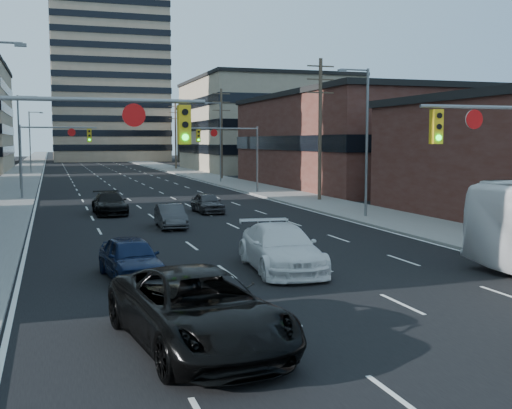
{
  "coord_description": "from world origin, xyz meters",
  "views": [
    {
      "loc": [
        -7.71,
        -9.92,
        4.69
      ],
      "look_at": [
        -0.04,
        14.03,
        2.2
      ],
      "focal_mm": 45.0,
      "sensor_mm": 36.0,
      "label": 1
    }
  ],
  "objects": [
    {
      "name": "ground",
      "position": [
        0.0,
        0.0,
        0.0
      ],
      "size": [
        400.0,
        400.0,
        0.0
      ],
      "primitive_type": "plane",
      "color": "black",
      "rests_on": "ground"
    },
    {
      "name": "road_surface",
      "position": [
        0.0,
        130.0,
        0.01
      ],
      "size": [
        18.0,
        300.0,
        0.02
      ],
      "primitive_type": "cube",
      "color": "black",
      "rests_on": "ground"
    },
    {
      "name": "sidewalk_left",
      "position": [
        -11.5,
        130.0,
        0.07
      ],
      "size": [
        5.0,
        300.0,
        0.15
      ],
      "primitive_type": "cube",
      "color": "slate",
      "rests_on": "ground"
    },
    {
      "name": "sidewalk_right",
      "position": [
        11.5,
        130.0,
        0.07
      ],
      "size": [
        5.0,
        300.0,
        0.15
      ],
      "primitive_type": "cube",
      "color": "slate",
      "rests_on": "ground"
    },
    {
      "name": "storefront_right_mid",
      "position": [
        24.0,
        50.0,
        4.5
      ],
      "size": [
        20.0,
        30.0,
        9.0
      ],
      "primitive_type": "cube",
      "color": "#472119",
      "rests_on": "ground"
    },
    {
      "name": "office_right_far",
      "position": [
        25.0,
        88.0,
        7.0
      ],
      "size": [
        22.0,
        28.0,
        14.0
      ],
      "primitive_type": "cube",
      "color": "gray",
      "rests_on": "ground"
    },
    {
      "name": "apartment_tower",
      "position": [
        6.0,
        150.0,
        29.0
      ],
      "size": [
        26.0,
        26.0,
        58.0
      ],
      "primitive_type": "cube",
      "color": "gray",
      "rests_on": "ground"
    },
    {
      "name": "bg_block_right",
      "position": [
        32.0,
        130.0,
        6.0
      ],
      "size": [
        22.0,
        22.0,
        12.0
      ],
      "primitive_type": "cube",
      "color": "gray",
      "rests_on": "ground"
    },
    {
      "name": "signal_near_left",
      "position": [
        -7.45,
        8.0,
        4.33
      ],
      "size": [
        6.59,
        0.33,
        6.0
      ],
      "color": "slate",
      "rests_on": "ground"
    },
    {
      "name": "signal_far_left",
      "position": [
        -7.68,
        45.0,
        4.3
      ],
      "size": [
        6.09,
        0.33,
        6.0
      ],
      "color": "slate",
      "rests_on": "ground"
    },
    {
      "name": "signal_far_right",
      "position": [
        7.68,
        45.0,
        4.3
      ],
      "size": [
        6.09,
        0.33,
        6.0
      ],
      "color": "slate",
      "rests_on": "ground"
    },
    {
      "name": "utility_pole_block",
      "position": [
        12.2,
        36.0,
        5.78
      ],
      "size": [
        2.2,
        0.28,
        11.0
      ],
      "color": "#4C3D2D",
      "rests_on": "ground"
    },
    {
      "name": "utility_pole_midblock",
      "position": [
        12.2,
        66.0,
        5.78
      ],
      "size": [
        2.2,
        0.28,
        11.0
      ],
      "color": "#4C3D2D",
      "rests_on": "ground"
    },
    {
      "name": "utility_pole_distant",
      "position": [
        12.2,
        96.0,
        5.78
      ],
      "size": [
        2.2,
        0.28,
        11.0
      ],
      "color": "#4C3D2D",
      "rests_on": "ground"
    },
    {
      "name": "streetlight_left_mid",
      "position": [
        -10.34,
        55.0,
        5.05
      ],
      "size": [
        2.03,
        0.22,
        9.0
      ],
      "color": "slate",
      "rests_on": "ground"
    },
    {
      "name": "streetlight_left_far",
      "position": [
        -10.34,
        90.0,
        5.05
      ],
      "size": [
        2.03,
        0.22,
        9.0
      ],
      "color": "slate",
      "rests_on": "ground"
    },
    {
      "name": "streetlight_right_near",
      "position": [
        10.34,
        25.0,
        5.05
      ],
      "size": [
        2.03,
        0.22,
        9.0
      ],
      "color": "slate",
      "rests_on": "ground"
    },
    {
      "name": "streetlight_right_far",
      "position": [
        10.34,
        60.0,
        5.05
      ],
      "size": [
        2.03,
        0.22,
        9.0
      ],
      "color": "slate",
      "rests_on": "ground"
    },
    {
      "name": "black_pickup",
      "position": [
        -4.62,
        4.05,
        0.88
      ],
      "size": [
        3.75,
        6.65,
        1.75
      ],
      "primitive_type": "imported",
      "rotation": [
        0.0,
        0.0,
        0.14
      ],
      "color": "black",
      "rests_on": "ground"
    },
    {
      "name": "white_van",
      "position": [
        0.16,
        11.69,
        0.83
      ],
      "size": [
        2.79,
        5.86,
        1.65
      ],
      "primitive_type": "imported",
      "rotation": [
        0.0,
        0.0,
        -0.09
      ],
      "color": "white",
      "rests_on": "ground"
    },
    {
      "name": "sedan_blue",
      "position": [
        -5.2,
        11.9,
        0.72
      ],
      "size": [
        2.13,
        4.4,
        1.45
      ],
      "primitive_type": "imported",
      "rotation": [
        0.0,
        0.0,
        0.1
      ],
      "color": "#0D1937",
      "rests_on": "ground"
    },
    {
      "name": "sedan_grey_center",
      "position": [
        -1.6,
        24.33,
        0.63
      ],
      "size": [
        1.46,
        3.89,
        1.27
      ],
      "primitive_type": "imported",
      "rotation": [
        0.0,
        0.0,
        -0.03
      ],
      "color": "#353538",
      "rests_on": "ground"
    },
    {
      "name": "sedan_black_far",
      "position": [
        -4.19,
        31.9,
        0.71
      ],
      "size": [
        2.1,
        4.94,
        1.42
      ],
      "primitive_type": "imported",
      "rotation": [
        0.0,
        0.0,
        0.02
      ],
      "color": "black",
      "rests_on": "ground"
    },
    {
      "name": "sedan_grey_right",
      "position": [
        2.0,
        30.81,
        0.66
      ],
      "size": [
        1.68,
        3.92,
        1.32
      ],
      "primitive_type": "imported",
      "rotation": [
        0.0,
        0.0,
        0.03
      ],
      "color": "#363638",
      "rests_on": "ground"
    }
  ]
}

